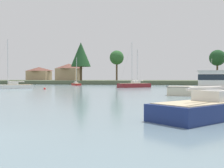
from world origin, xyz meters
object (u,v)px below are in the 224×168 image
object	(u,v)px
sailboat_navy	(220,111)
cruiser_cream	(216,90)
dinghy_sand	(26,85)
sailboat_maroon	(134,86)
sailboat_red	(76,85)
sailboat_black	(136,85)
sailboat_white	(11,87)
dinghy_yellow	(187,87)
mooring_buoy_red	(45,89)

from	to	relation	value
sailboat_navy	cruiser_cream	xyz separation A→B (m)	(2.96, 17.13, 0.38)
dinghy_sand	sailboat_navy	bearing A→B (deg)	-52.83
sailboat_navy	sailboat_maroon	bearing A→B (deg)	101.69
cruiser_cream	sailboat_red	distance (m)	52.59
sailboat_black	sailboat_white	distance (m)	32.94
cruiser_cream	dinghy_sand	world-z (taller)	cruiser_cream
sailboat_white	sailboat_black	bearing A→B (deg)	46.88
dinghy_yellow	cruiser_cream	bearing A→B (deg)	-88.84
mooring_buoy_red	sailboat_white	bearing A→B (deg)	161.15
sailboat_white	dinghy_yellow	bearing A→B (deg)	20.78
sailboat_white	mooring_buoy_red	size ratio (longest dim) A/B	20.78
sailboat_black	sailboat_maroon	distance (m)	13.53
cruiser_cream	sailboat_white	world-z (taller)	sailboat_white
sailboat_black	sailboat_red	xyz separation A→B (m)	(-17.79, 2.17, -0.04)
mooring_buoy_red	sailboat_navy	bearing A→B (deg)	-51.87
dinghy_yellow	dinghy_sand	bearing A→B (deg)	172.69
sailboat_navy	dinghy_sand	world-z (taller)	sailboat_navy
dinghy_yellow	sailboat_white	distance (m)	37.29
sailboat_maroon	sailboat_white	bearing A→B (deg)	-155.73
sailboat_navy	sailboat_black	world-z (taller)	sailboat_navy
dinghy_sand	sailboat_maroon	bearing A→B (deg)	-14.85
sailboat_maroon	dinghy_yellow	bearing A→B (deg)	13.17
sailboat_black	dinghy_sand	size ratio (longest dim) A/B	2.60
cruiser_cream	dinghy_sand	size ratio (longest dim) A/B	2.50
sailboat_navy	sailboat_red	size ratio (longest dim) A/B	1.60
sailboat_black	sailboat_maroon	xyz separation A→B (m)	(0.85, -13.51, 0.01)
sailboat_black	dinghy_sand	world-z (taller)	sailboat_black
cruiser_cream	sailboat_white	size ratio (longest dim) A/B	0.97
sailboat_red	cruiser_cream	bearing A→B (deg)	-54.23
mooring_buoy_red	dinghy_yellow	bearing A→B (deg)	31.29
sailboat_maroon	sailboat_navy	bearing A→B (deg)	-78.31
dinghy_sand	sailboat_red	world-z (taller)	sailboat_red
sailboat_black	dinghy_yellow	distance (m)	16.42
sailboat_white	sailboat_maroon	bearing A→B (deg)	24.27
dinghy_sand	sailboat_maroon	distance (m)	31.50
dinghy_sand	sailboat_red	bearing A→B (deg)	32.81
dinghy_yellow	sailboat_red	xyz separation A→B (m)	(-30.14, 12.98, 0.06)
cruiser_cream	mooring_buoy_red	bearing A→B (deg)	153.34
sailboat_black	sailboat_maroon	size ratio (longest dim) A/B	0.98
sailboat_navy	sailboat_maroon	world-z (taller)	sailboat_navy
sailboat_red	sailboat_white	xyz separation A→B (m)	(-4.73, -26.21, 0.03)
sailboat_black	dinghy_yellow	bearing A→B (deg)	-41.22
sailboat_maroon	mooring_buoy_red	size ratio (longest dim) A/B	21.56
dinghy_yellow	cruiser_cream	world-z (taller)	cruiser_cream
sailboat_navy	sailboat_white	size ratio (longest dim) A/B	1.32
mooring_buoy_red	sailboat_red	bearing A→B (deg)	97.18
cruiser_cream	sailboat_white	xyz separation A→B (m)	(-35.47, 16.46, -0.43)
dinghy_sand	sailboat_maroon	xyz separation A→B (m)	(30.45, -8.07, 0.07)
sailboat_black	sailboat_red	world-z (taller)	sailboat_black
sailboat_red	sailboat_white	size ratio (longest dim) A/B	0.82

